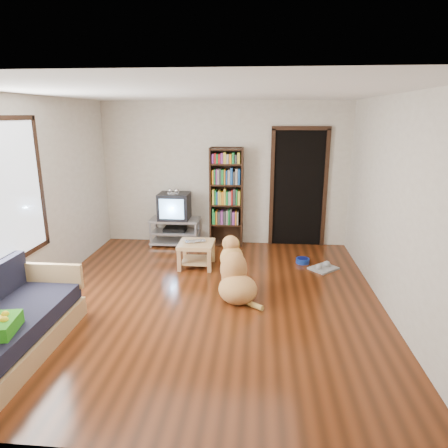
# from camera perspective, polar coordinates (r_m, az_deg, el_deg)

# --- Properties ---
(ground) EXTENTS (5.00, 5.00, 0.00)m
(ground) POSITION_cam_1_polar(r_m,az_deg,el_deg) (5.36, -2.34, -10.75)
(ground) COLOR #5C270F
(ground) RESTS_ON ground
(ceiling) EXTENTS (5.00, 5.00, 0.00)m
(ceiling) POSITION_cam_1_polar(r_m,az_deg,el_deg) (4.82, -2.70, 18.25)
(ceiling) COLOR white
(ceiling) RESTS_ON ground
(wall_back) EXTENTS (4.50, 0.00, 4.50)m
(wall_back) POSITION_cam_1_polar(r_m,az_deg,el_deg) (7.37, 0.07, 7.11)
(wall_back) COLOR beige
(wall_back) RESTS_ON ground
(wall_front) EXTENTS (4.50, 0.00, 4.50)m
(wall_front) POSITION_cam_1_polar(r_m,az_deg,el_deg) (2.58, -9.92, -8.97)
(wall_front) COLOR beige
(wall_front) RESTS_ON ground
(wall_left) EXTENTS (0.00, 5.00, 5.00)m
(wall_left) POSITION_cam_1_polar(r_m,az_deg,el_deg) (5.68, -25.68, 3.11)
(wall_left) COLOR beige
(wall_left) RESTS_ON ground
(wall_right) EXTENTS (0.00, 5.00, 5.00)m
(wall_right) POSITION_cam_1_polar(r_m,az_deg,el_deg) (5.14, 23.23, 2.25)
(wall_right) COLOR beige
(wall_right) RESTS_ON ground
(laptop) EXTENTS (0.38, 0.32, 0.03)m
(laptop) POSITION_cam_1_polar(r_m,az_deg,el_deg) (6.31, -4.03, -2.62)
(laptop) COLOR silver
(laptop) RESTS_ON coffee_table
(dog_bowl) EXTENTS (0.22, 0.22, 0.08)m
(dog_bowl) POSITION_cam_1_polar(r_m,az_deg,el_deg) (6.70, 11.16, -5.17)
(dog_bowl) COLOR navy
(dog_bowl) RESTS_ON ground
(grey_rag) EXTENTS (0.51, 0.51, 0.03)m
(grey_rag) POSITION_cam_1_polar(r_m,az_deg,el_deg) (6.52, 14.01, -6.17)
(grey_rag) COLOR gray
(grey_rag) RESTS_ON ground
(window) EXTENTS (0.03, 1.46, 1.70)m
(window) POSITION_cam_1_polar(r_m,az_deg,el_deg) (5.22, -28.51, 4.06)
(window) COLOR white
(window) RESTS_ON wall_left
(doorway) EXTENTS (1.03, 0.05, 2.19)m
(doorway) POSITION_cam_1_polar(r_m,az_deg,el_deg) (7.39, 10.59, 5.45)
(doorway) COLOR black
(doorway) RESTS_ON wall_back
(tv_stand) EXTENTS (0.90, 0.45, 0.50)m
(tv_stand) POSITION_cam_1_polar(r_m,az_deg,el_deg) (7.48, -6.99, -0.96)
(tv_stand) COLOR #99999E
(tv_stand) RESTS_ON ground
(crt_tv) EXTENTS (0.55, 0.52, 0.58)m
(crt_tv) POSITION_cam_1_polar(r_m,az_deg,el_deg) (7.39, -7.07, 2.62)
(crt_tv) COLOR black
(crt_tv) RESTS_ON tv_stand
(bookshelf) EXTENTS (0.60, 0.30, 1.80)m
(bookshelf) POSITION_cam_1_polar(r_m,az_deg,el_deg) (7.26, 0.35, 4.59)
(bookshelf) COLOR black
(bookshelf) RESTS_ON ground
(sofa) EXTENTS (0.80, 1.80, 0.80)m
(sofa) POSITION_cam_1_polar(r_m,az_deg,el_deg) (4.71, -28.72, -13.08)
(sofa) COLOR tan
(sofa) RESTS_ON ground
(coffee_table) EXTENTS (0.55, 0.55, 0.40)m
(coffee_table) POSITION_cam_1_polar(r_m,az_deg,el_deg) (6.38, -3.96, -3.67)
(coffee_table) COLOR tan
(coffee_table) RESTS_ON ground
(dog) EXTENTS (0.67, 0.90, 0.81)m
(dog) POSITION_cam_1_polar(r_m,az_deg,el_deg) (5.34, 1.58, -7.31)
(dog) COLOR #D48951
(dog) RESTS_ON ground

